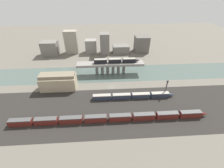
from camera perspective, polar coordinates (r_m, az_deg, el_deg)
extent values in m
plane|color=#666056|center=(110.29, -0.07, -1.08)|extent=(400.00, 400.00, 0.00)
cube|color=#282623|center=(91.79, 0.89, -9.74)|extent=(280.00, 42.00, 0.01)
cube|color=#4C5B56|center=(126.81, -0.63, 4.05)|extent=(320.00, 26.77, 0.01)
cube|color=gray|center=(122.55, -0.66, 7.68)|extent=(54.06, 8.04, 1.96)
cylinder|color=slate|center=(124.84, -5.79, 5.45)|extent=(2.37, 2.37, 8.00)
cylinder|color=slate|center=(124.73, -3.73, 5.53)|extent=(2.37, 2.37, 8.00)
cylinder|color=slate|center=(124.77, -1.67, 5.60)|extent=(2.37, 2.37, 8.00)
cylinder|color=slate|center=(124.97, 0.38, 5.66)|extent=(2.37, 2.37, 8.00)
cylinder|color=slate|center=(125.33, 2.43, 5.72)|extent=(2.37, 2.37, 8.00)
cylinder|color=slate|center=(125.85, 4.46, 5.77)|extent=(2.37, 2.37, 8.00)
cube|color=black|center=(121.33, -4.36, 8.61)|extent=(10.27, 3.09, 3.08)
cube|color=#9E998E|center=(120.59, -4.40, 9.36)|extent=(9.86, 2.85, 0.40)
cube|color=black|center=(121.67, 1.09, 8.79)|extent=(10.27, 3.09, 3.08)
cube|color=#9E998E|center=(120.93, 1.10, 9.53)|extent=(9.86, 2.85, 0.40)
cube|color=black|center=(123.07, 6.46, 8.88)|extent=(10.27, 3.09, 3.08)
cube|color=#9E998E|center=(122.35, 6.52, 9.62)|extent=(9.86, 2.85, 0.40)
cone|color=black|center=(124.50, 9.64, 8.83)|extent=(3.59, 2.78, 2.78)
cube|color=#5B1E19|center=(95.87, -31.45, -12.40)|extent=(12.28, 3.08, 3.53)
cube|color=#4C4C4C|center=(94.62, -31.81, -11.56)|extent=(11.79, 2.84, 0.40)
cube|color=#5B1E19|center=(90.34, -23.80, -12.86)|extent=(12.28, 3.08, 3.53)
cube|color=#4C4C4C|center=(89.01, -24.09, -11.99)|extent=(11.79, 2.84, 0.40)
cube|color=#5B1E19|center=(86.53, -15.29, -13.11)|extent=(12.28, 3.08, 3.53)
cube|color=#4C4C4C|center=(85.14, -15.49, -12.21)|extent=(11.79, 2.84, 0.40)
cube|color=#5B1E19|center=(84.67, -6.19, -13.07)|extent=(12.28, 3.08, 3.53)
cube|color=#4C4C4C|center=(83.25, -6.28, -12.15)|extent=(11.79, 2.84, 0.40)
cube|color=#5B1E19|center=(84.90, 3.06, -12.70)|extent=(12.28, 3.08, 3.53)
cube|color=#4C4C4C|center=(83.48, 3.10, -11.78)|extent=(11.79, 2.84, 0.40)
cube|color=#5B1E19|center=(87.20, 12.01, -12.04)|extent=(12.28, 3.08, 3.53)
cube|color=#4C4C4C|center=(85.81, 12.16, -11.13)|extent=(11.79, 2.84, 0.40)
cube|color=#5B1E19|center=(91.40, 20.26, -11.17)|extent=(12.28, 3.08, 3.53)
cube|color=#4C4C4C|center=(90.08, 20.51, -10.29)|extent=(11.79, 2.84, 0.40)
cube|color=#5B1E19|center=(97.27, 27.62, -10.20)|extent=(12.28, 3.08, 3.53)
cube|color=#4C4C4C|center=(96.03, 27.93, -9.35)|extent=(11.79, 2.84, 0.40)
cone|color=#5B1E19|center=(101.74, 31.66, -9.66)|extent=(4.30, 2.77, 2.77)
cube|color=#2D384C|center=(98.36, -3.87, -5.09)|extent=(12.09, 3.03, 3.07)
cube|color=#9E998E|center=(97.28, -3.91, -4.30)|extent=(11.61, 2.79, 0.40)
cube|color=#2D384C|center=(98.98, 3.63, -4.79)|extent=(12.09, 3.03, 3.07)
cube|color=#9E998E|center=(97.90, 3.66, -4.00)|extent=(11.61, 2.79, 0.40)
cube|color=#2D384C|center=(101.24, 10.90, -4.42)|extent=(12.09, 3.03, 3.07)
cube|color=#9E998E|center=(100.18, 11.01, -3.64)|extent=(11.61, 2.79, 0.40)
cube|color=#2D384C|center=(105.04, 17.75, -4.00)|extent=(12.09, 3.03, 3.07)
cube|color=#9E998E|center=(104.02, 17.91, -3.25)|extent=(11.61, 2.79, 0.40)
cone|color=#2D384C|center=(108.27, 21.78, -3.79)|extent=(4.23, 2.73, 2.73)
cube|color=tan|center=(112.98, -19.65, 0.55)|extent=(24.51, 10.71, 9.60)
cube|color=#7C725C|center=(110.04, -20.23, 3.09)|extent=(24.02, 7.50, 2.11)
cylinder|color=#4C4C51|center=(105.78, 19.83, -1.70)|extent=(0.83, 0.83, 10.37)
cube|color=black|center=(102.70, 20.45, 0.91)|extent=(1.00, 0.70, 1.20)
cube|color=slate|center=(172.59, -22.51, 12.48)|extent=(16.11, 12.40, 14.11)
cube|color=gray|center=(169.28, -15.23, 15.16)|extent=(13.04, 8.40, 23.42)
cube|color=gray|center=(167.94, -7.97, 14.10)|extent=(11.58, 9.59, 13.72)
cube|color=slate|center=(161.50, -2.80, 15.06)|extent=(9.42, 11.44, 21.73)
cube|color=slate|center=(166.29, 3.37, 13.15)|extent=(17.15, 11.69, 8.29)
cube|color=#605B56|center=(171.02, 11.18, 14.72)|extent=(14.62, 13.14, 16.85)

